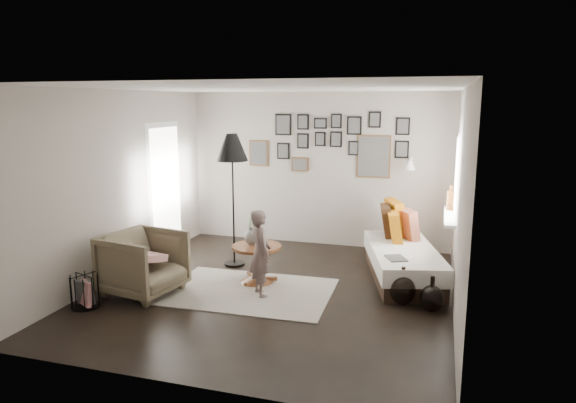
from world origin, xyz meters
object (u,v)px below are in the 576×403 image
(daybed, at_px, (403,256))
(floor_lamp, at_px, (232,152))
(demijohn_large, at_px, (403,290))
(demijohn_small, at_px, (432,298))
(armchair, at_px, (144,263))
(pedestal_table, at_px, (257,265))
(magazine_basket, at_px, (85,291))
(vase, at_px, (251,234))
(child, at_px, (260,253))

(daybed, relative_size, floor_lamp, 1.07)
(demijohn_large, xyz_separation_m, demijohn_small, (0.34, -0.12, -0.02))
(armchair, height_order, demijohn_large, armchair)
(pedestal_table, distance_m, daybed, 2.07)
(armchair, distance_m, magazine_basket, 0.77)
(vase, bearing_deg, pedestal_table, -14.04)
(demijohn_large, distance_m, demijohn_small, 0.37)
(magazine_basket, bearing_deg, floor_lamp, 61.74)
(armchair, bearing_deg, vase, -44.86)
(magazine_basket, relative_size, demijohn_small, 0.95)
(vase, height_order, demijohn_large, vase)
(child, bearing_deg, floor_lamp, -2.40)
(pedestal_table, distance_m, armchair, 1.49)
(magazine_basket, xyz_separation_m, demijohn_large, (3.65, 1.18, -0.01))
(pedestal_table, height_order, demijohn_small, pedestal_table)
(daybed, bearing_deg, floor_lamp, 169.69)
(pedestal_table, xyz_separation_m, demijohn_large, (1.97, -0.22, -0.06))
(pedestal_table, height_order, magazine_basket, pedestal_table)
(magazine_basket, relative_size, demijohn_large, 0.86)
(armchair, height_order, magazine_basket, armchair)
(pedestal_table, bearing_deg, magazine_basket, -140.39)
(pedestal_table, xyz_separation_m, vase, (-0.08, 0.02, 0.43))
(armchair, xyz_separation_m, demijohn_small, (3.55, 0.46, -0.24))
(floor_lamp, distance_m, child, 1.76)
(pedestal_table, xyz_separation_m, magazine_basket, (-1.69, -1.40, -0.04))
(child, bearing_deg, daybed, -92.80)
(floor_lamp, distance_m, magazine_basket, 2.75)
(pedestal_table, distance_m, demijohn_small, 2.34)
(vase, height_order, demijohn_small, vase)
(magazine_basket, relative_size, child, 0.37)
(daybed, bearing_deg, armchair, -167.38)
(armchair, height_order, child, child)
(daybed, height_order, armchair, daybed)
(armchair, relative_size, child, 0.80)
(pedestal_table, distance_m, demijohn_large, 1.98)
(daybed, height_order, child, child)
(floor_lamp, bearing_deg, armchair, -114.28)
(armchair, relative_size, floor_lamp, 0.45)
(armchair, distance_m, child, 1.51)
(pedestal_table, relative_size, vase, 1.40)
(vase, relative_size, child, 0.43)
(armchair, bearing_deg, daybed, -52.53)
(armchair, relative_size, magazine_basket, 2.17)
(armchair, bearing_deg, floor_lamp, -14.36)
(daybed, distance_m, demijohn_large, 1.06)
(daybed, height_order, demijohn_large, daybed)
(vase, bearing_deg, floor_lamp, 130.16)
(vase, xyz_separation_m, daybed, (1.97, 0.81, -0.37))
(demijohn_small, bearing_deg, daybed, 109.79)
(daybed, distance_m, armchair, 3.54)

